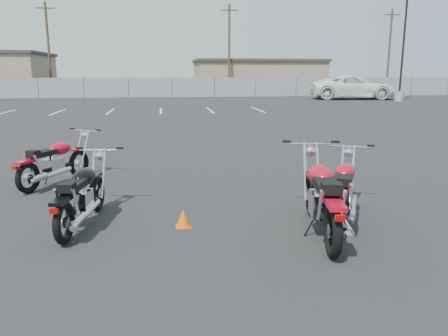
{
  "coord_description": "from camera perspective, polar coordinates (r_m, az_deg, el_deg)",
  "views": [
    {
      "loc": [
        -0.81,
        -6.8,
        2.29
      ],
      "look_at": [
        0.2,
        0.6,
        0.65
      ],
      "focal_mm": 35.0,
      "sensor_mm": 36.0,
      "label": 1
    }
  ],
  "objects": [
    {
      "name": "chainlink_fence",
      "position": [
        41.83,
        -6.79,
        10.41
      ],
      "size": [
        80.06,
        0.06,
        1.8
      ],
      "color": "gray",
      "rests_on": "ground"
    },
    {
      "name": "utility_pole_c",
      "position": [
        46.36,
        0.68,
        15.37
      ],
      "size": [
        1.8,
        0.24,
        9.0
      ],
      "color": "#3F2D1D",
      "rests_on": "ground"
    },
    {
      "name": "training_cone_extra",
      "position": [
        6.67,
        -5.34,
        -6.51
      ],
      "size": [
        0.23,
        0.23,
        0.28
      ],
      "color": "#EB5B0C",
      "rests_on": "ground"
    },
    {
      "name": "parking_line_stripes",
      "position": [
        26.95,
        -11.45,
        7.29
      ],
      "size": [
        15.12,
        4.0,
        0.01
      ],
      "color": "silver",
      "rests_on": "ground"
    },
    {
      "name": "motorcycle_rear_red",
      "position": [
        7.07,
        15.39,
        -2.84
      ],
      "size": [
        1.37,
        2.11,
        1.07
      ],
      "color": "black",
      "rests_on": "ground"
    },
    {
      "name": "training_cone_near",
      "position": [
        8.31,
        13.67,
        -2.77
      ],
      "size": [
        0.28,
        0.28,
        0.34
      ],
      "color": "#EB5B0C",
      "rests_on": "ground"
    },
    {
      "name": "motorcycle_front_red",
      "position": [
        9.67,
        -21.23,
        0.75
      ],
      "size": [
        1.42,
        2.05,
        1.05
      ],
      "color": "black",
      "rests_on": "ground"
    },
    {
      "name": "tan_building_east",
      "position": [
        51.94,
        4.31,
        11.9
      ],
      "size": [
        14.4,
        9.4,
        3.7
      ],
      "color": "#8C7C5A",
      "rests_on": "ground"
    },
    {
      "name": "motorcycle_second_black",
      "position": [
        6.93,
        -18.08,
        -3.43
      ],
      "size": [
        0.82,
        2.13,
        1.05
      ],
      "color": "black",
      "rests_on": "ground"
    },
    {
      "name": "utility_pole_b",
      "position": [
        48.18,
        -21.94,
        14.39
      ],
      "size": [
        1.8,
        0.24,
        9.0
      ],
      "color": "#3F2D1D",
      "rests_on": "ground"
    },
    {
      "name": "motorcycle_third_red",
      "position": [
        6.39,
        12.76,
        -3.81
      ],
      "size": [
        0.96,
        2.42,
        1.19
      ],
      "color": "black",
      "rests_on": "ground"
    },
    {
      "name": "white_van",
      "position": [
        39.92,
        16.53,
        10.88
      ],
      "size": [
        4.63,
        8.75,
        3.16
      ],
      "primitive_type": "imported",
      "rotation": [
        0.0,
        0.0,
        1.41
      ],
      "color": "white",
      "rests_on": "ground"
    },
    {
      "name": "ground",
      "position": [
        7.22,
        -0.93,
        -6.11
      ],
      "size": [
        120.0,
        120.0,
        0.0
      ],
      "primitive_type": "plane",
      "color": "black",
      "rests_on": "ground"
    },
    {
      "name": "utility_pole_d",
      "position": [
        53.02,
        20.78,
        14.22
      ],
      "size": [
        1.8,
        0.24,
        9.0
      ],
      "color": "#3F2D1D",
      "rests_on": "ground"
    },
    {
      "name": "light_pole_east",
      "position": [
        38.42,
        22.15,
        11.81
      ],
      "size": [
        0.8,
        0.7,
        9.7
      ],
      "color": "gray",
      "rests_on": "ground"
    }
  ]
}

